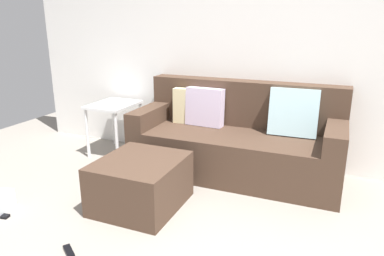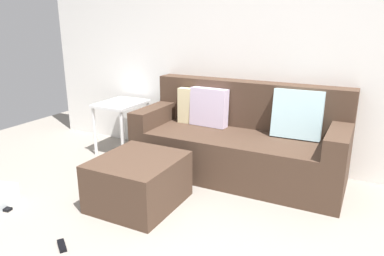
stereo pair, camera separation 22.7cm
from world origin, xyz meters
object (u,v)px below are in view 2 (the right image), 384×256
at_px(side_table, 121,110).
at_px(remote_by_storage_bin, 3,209).
at_px(couch_sectional, 240,141).
at_px(remote_near_ottoman, 62,246).
at_px(ottoman, 139,181).

height_order(side_table, remote_by_storage_bin, side_table).
relative_size(couch_sectional, remote_near_ottoman, 14.02).
relative_size(couch_sectional, ottoman, 2.82).
bearing_deg(side_table, couch_sectional, 0.09).
distance_m(couch_sectional, remote_by_storage_bin, 2.25).
bearing_deg(remote_near_ottoman, side_table, 150.10).
xyz_separation_m(ottoman, side_table, (-0.95, 1.01, 0.30)).
height_order(ottoman, side_table, side_table).
bearing_deg(couch_sectional, remote_near_ottoman, -110.46).
distance_m(ottoman, remote_near_ottoman, 0.81).
xyz_separation_m(couch_sectional, side_table, (-1.49, -0.00, 0.16)).
bearing_deg(ottoman, remote_by_storage_bin, -147.11).
relative_size(side_table, remote_near_ottoman, 4.08).
height_order(couch_sectional, remote_by_storage_bin, couch_sectional).
relative_size(couch_sectional, side_table, 3.43).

